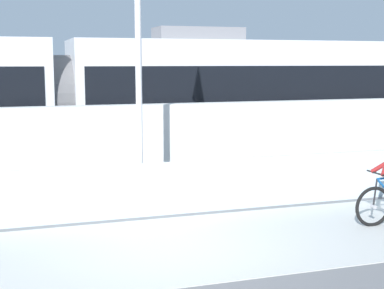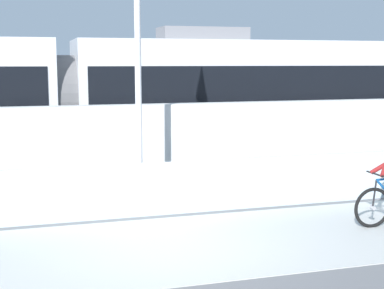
% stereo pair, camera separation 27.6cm
% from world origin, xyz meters
% --- Properties ---
extents(ground_plane, '(200.00, 200.00, 0.00)m').
position_xyz_m(ground_plane, '(0.00, 0.00, 0.00)').
color(ground_plane, slate).
extents(bike_path_deck, '(32.00, 3.20, 0.01)m').
position_xyz_m(bike_path_deck, '(0.00, 0.00, 0.01)').
color(bike_path_deck, beige).
rests_on(bike_path_deck, ground).
extents(glass_parapet, '(32.00, 0.05, 1.02)m').
position_xyz_m(glass_parapet, '(0.00, 1.85, 0.51)').
color(glass_parapet, silver).
rests_on(glass_parapet, ground).
extents(concrete_barrier_wall, '(32.00, 0.36, 1.97)m').
position_xyz_m(concrete_barrier_wall, '(0.00, 3.65, 0.98)').
color(concrete_barrier_wall, silver).
rests_on(concrete_barrier_wall, ground).
extents(tram_rail_near, '(32.00, 0.08, 0.01)m').
position_xyz_m(tram_rail_near, '(0.00, 6.13, 0.00)').
color(tram_rail_near, '#595654').
rests_on(tram_rail_near, ground).
extents(tram_rail_far, '(32.00, 0.08, 0.01)m').
position_xyz_m(tram_rail_far, '(0.00, 7.57, 0.00)').
color(tram_rail_far, '#595654').
rests_on(tram_rail_far, ground).
extents(tram, '(22.56, 2.54, 3.81)m').
position_xyz_m(tram, '(-1.03, 6.85, 1.89)').
color(tram, silver).
rests_on(tram, ground).
extents(lamp_post_antenna, '(0.28, 0.28, 5.20)m').
position_xyz_m(lamp_post_antenna, '(0.03, 2.15, 3.29)').
color(lamp_post_antenna, gray).
rests_on(lamp_post_antenna, ground).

